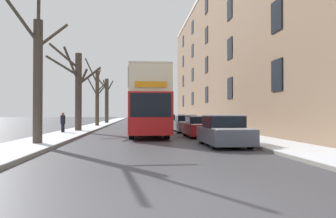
# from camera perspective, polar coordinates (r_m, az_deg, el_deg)

# --- Properties ---
(ground_plane) EXTENTS (320.00, 320.00, 0.00)m
(ground_plane) POSITION_cam_1_polar(r_m,az_deg,el_deg) (5.73, 2.82, -16.35)
(ground_plane) COLOR #424247
(sidewalk_left) EXTENTS (2.71, 130.00, 0.16)m
(sidewalk_left) POSITION_cam_1_polar(r_m,az_deg,el_deg) (58.69, -10.37, -2.27)
(sidewalk_left) COLOR gray
(sidewalk_left) RESTS_ON ground
(sidewalk_right) EXTENTS (2.71, 130.00, 0.16)m
(sidewalk_right) POSITION_cam_1_polar(r_m,az_deg,el_deg) (58.85, 0.89, -2.28)
(sidewalk_right) COLOR gray
(sidewalk_right) RESTS_ON ground
(terrace_facade_right) EXTENTS (9.10, 52.82, 16.87)m
(terrace_facade_right) POSITION_cam_1_polar(r_m,az_deg,el_deg) (39.00, 13.32, 9.36)
(terrace_facade_right) COLOR #8C7056
(terrace_facade_right) RESTS_ON ground
(bare_tree_left_0) EXTENTS (2.43, 3.89, 7.30)m
(bare_tree_left_0) POSITION_cam_1_polar(r_m,az_deg,el_deg) (16.68, -21.73, 5.71)
(bare_tree_left_0) COLOR #423A30
(bare_tree_left_0) RESTS_ON ground
(bare_tree_left_1) EXTENTS (4.80, 2.38, 7.47)m
(bare_tree_left_1) POSITION_cam_1_polar(r_m,az_deg,el_deg) (28.35, -15.55, 3.64)
(bare_tree_left_1) COLOR #423A30
(bare_tree_left_1) RESTS_ON ground
(bare_tree_left_2) EXTENTS (2.70, 1.87, 8.17)m
(bare_tree_left_2) POSITION_cam_1_polar(r_m,az_deg,el_deg) (39.73, -12.25, 2.32)
(bare_tree_left_2) COLOR #423A30
(bare_tree_left_2) RESTS_ON ground
(bare_tree_left_3) EXTENTS (2.63, 4.77, 7.44)m
(bare_tree_left_3) POSITION_cam_1_polar(r_m,az_deg,el_deg) (52.22, -10.65, 1.68)
(bare_tree_left_3) COLOR #423A30
(bare_tree_left_3) RESTS_ON ground
(double_decker_bus) EXTENTS (2.54, 10.26, 4.43)m
(double_decker_bus) POSITION_cam_1_polar(r_m,az_deg,el_deg) (23.05, -3.56, 1.54)
(double_decker_bus) COLOR red
(double_decker_bus) RESTS_ON ground
(parked_car_0) EXTENTS (1.86, 4.20, 1.49)m
(parked_car_0) POSITION_cam_1_polar(r_m,az_deg,el_deg) (15.75, 9.71, -3.93)
(parked_car_0) COLOR #474C56
(parked_car_0) RESTS_ON ground
(parked_car_1) EXTENTS (1.76, 3.98, 1.40)m
(parked_car_1) POSITION_cam_1_polar(r_m,az_deg,el_deg) (21.68, 5.48, -3.18)
(parked_car_1) COLOR maroon
(parked_car_1) RESTS_ON ground
(parked_car_2) EXTENTS (1.80, 4.42, 1.48)m
(parked_car_2) POSITION_cam_1_polar(r_m,az_deg,el_deg) (27.54, 3.11, -2.63)
(parked_car_2) COLOR slate
(parked_car_2) RESTS_ON ground
(parked_car_3) EXTENTS (1.82, 4.35, 1.50)m
(parked_car_3) POSITION_cam_1_polar(r_m,az_deg,el_deg) (33.53, 1.56, -2.30)
(parked_car_3) COLOR navy
(parked_car_3) RESTS_ON ground
(parked_car_4) EXTENTS (1.75, 4.30, 1.47)m
(parked_car_4) POSITION_cam_1_polar(r_m,az_deg,el_deg) (39.86, 0.43, -2.10)
(parked_car_4) COLOR maroon
(parked_car_4) RESTS_ON ground
(pedestrian_left_sidewalk) EXTENTS (0.36, 0.36, 1.65)m
(pedestrian_left_sidewalk) POSITION_cam_1_polar(r_m,az_deg,el_deg) (25.90, -17.83, -2.21)
(pedestrian_left_sidewalk) COLOR black
(pedestrian_left_sidewalk) RESTS_ON ground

